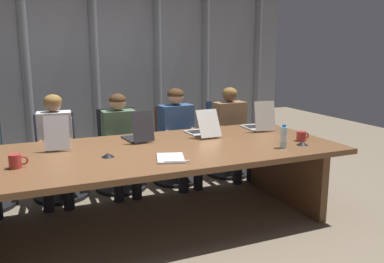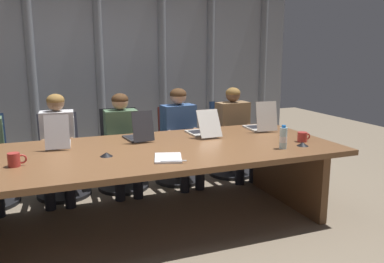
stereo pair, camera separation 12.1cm
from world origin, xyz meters
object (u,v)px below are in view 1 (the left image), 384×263
Objects in this scene: laptop_right_mid at (202,130)px; laptop_right_end at (259,124)px; person_left_mid at (56,143)px; laptop_center at (138,135)px; coffee_mug_far at (16,161)px; coffee_mug_near at (302,136)px; spiral_notepad at (171,158)px; person_right_end at (233,127)px; conference_mic_left_side at (108,155)px; laptop_left_mid at (58,142)px; conference_mic_right_side at (302,143)px; person_right_mid at (179,131)px; office_chair_right_mid at (175,154)px; office_chair_center at (120,159)px; person_center at (121,138)px; office_chair_left_mid at (59,166)px; office_chair_right_end at (227,147)px; water_bottle_primary at (284,137)px.

laptop_right_end is at bearing -90.64° from laptop_right_mid.
laptop_right_mid is 1.57m from person_left_mid.
coffee_mug_far is at bearing 109.01° from laptop_center.
spiral_notepad is at bearing -175.18° from coffee_mug_near.
laptop_right_mid is 1.02m from coffee_mug_near.
person_right_end reaches higher than coffee_mug_far.
spiral_notepad is at bearing -30.54° from conference_mic_left_side.
person_right_end is at bearing -69.12° from laptop_left_mid.
conference_mic_right_side reaches higher than spiral_notepad.
person_right_mid is at bearing 0.26° from laptop_right_mid.
laptop_left_mid is 0.35× the size of person_right_end.
laptop_left_mid is 0.86× the size of laptop_right_mid.
person_left_mid is (-1.43, -0.16, 0.31)m from office_chair_right_mid.
laptop_center is 0.35× the size of person_right_end.
person_left_mid is at bearing -74.52° from office_chair_center.
person_left_mid reaches higher than person_right_end.
laptop_right_end is 0.36× the size of person_right_mid.
laptop_right_mid reaches higher than spiral_notepad.
person_center is at bearing 135.31° from conference_mic_right_side.
office_chair_center is (0.74, 0.77, -0.45)m from laptop_left_mid.
laptop_right_end is 2.24m from person_left_mid.
office_chair_right_mid is at bearing 35.69° from coffee_mug_far.
office_chair_left_mid is at bearing 0.94° from laptop_left_mid.
laptop_right_end reaches higher than coffee_mug_near.
office_chair_right_end is at bearing 65.62° from spiral_notepad.
office_chair_center is 1.59m from spiral_notepad.
person_right_mid is 10.63× the size of conference_mic_right_side.
person_left_mid is 8.15× the size of coffee_mug_far.
laptop_left_mid is at bearing 159.58° from conference_mic_right_side.
water_bottle_primary is (1.89, -1.42, 0.18)m from person_left_mid.
conference_mic_right_side is (0.69, -0.80, -0.04)m from laptop_right_mid.
person_center is at bearing -81.33° from office_chair_right_end.
spiral_notepad is at bearing 22.78° from office_chair_left_mid.
person_right_end reaches higher than laptop_center.
coffee_mug_near reaches higher than spiral_notepad.
office_chair_right_mid is at bearing 49.09° from conference_mic_left_side.
office_chair_left_mid is 0.75m from person_center.
laptop_right_end is 1.68m from office_chair_center.
office_chair_center is 1.38m from conference_mic_left_side.
office_chair_right_mid is at bearing 84.96° from spiral_notepad.
office_chair_center is 0.82× the size of person_center.
person_center reaches higher than office_chair_center.
laptop_center is at bearing 87.86° from laptop_right_mid.
laptop_center is (0.77, 0.00, -0.00)m from laptop_left_mid.
office_chair_center is (-1.43, 0.76, -0.45)m from laptop_right_end.
laptop_center reaches higher than office_chair_right_end.
coffee_mug_far is (-1.08, -1.14, 0.15)m from person_center.
person_center reaches higher than conference_mic_left_side.
laptop_right_end is at bearing 66.59° from office_chair_left_mid.
conference_mic_left_side is at bearing 134.19° from laptop_center.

